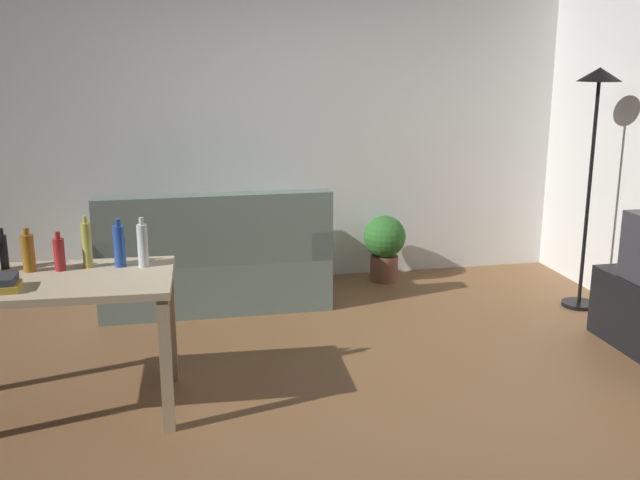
# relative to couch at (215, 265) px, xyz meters

# --- Properties ---
(ground_plane) EXTENTS (5.20, 4.40, 0.02)m
(ground_plane) POSITION_rel_couch_xyz_m (0.51, -1.59, -0.32)
(ground_plane) COLOR brown
(wall_rear) EXTENTS (5.20, 0.10, 2.70)m
(wall_rear) POSITION_rel_couch_xyz_m (0.51, 0.61, 1.04)
(wall_rear) COLOR white
(wall_rear) RESTS_ON ground_plane
(couch) EXTENTS (1.73, 0.84, 0.92)m
(couch) POSITION_rel_couch_xyz_m (0.00, 0.00, 0.00)
(couch) COLOR slate
(couch) RESTS_ON ground_plane
(torchiere_lamp) EXTENTS (0.32, 0.32, 1.81)m
(torchiere_lamp) POSITION_rel_couch_xyz_m (2.76, -0.64, 1.11)
(torchiere_lamp) COLOR black
(torchiere_lamp) RESTS_ON ground_plane
(desk) EXTENTS (1.23, 0.75, 0.76)m
(desk) POSITION_rel_couch_xyz_m (-0.92, -1.64, 0.34)
(desk) COLOR #C6B28E
(desk) RESTS_ON ground_plane
(potted_plant) EXTENTS (0.36, 0.36, 0.57)m
(potted_plant) POSITION_rel_couch_xyz_m (1.46, 0.31, 0.02)
(potted_plant) COLOR brown
(potted_plant) RESTS_ON ground_plane
(bottle_dark) EXTENTS (0.05, 0.05, 0.23)m
(bottle_dark) POSITION_rel_couch_xyz_m (-1.21, -1.41, 0.55)
(bottle_dark) COLOR black
(bottle_dark) RESTS_ON desk
(bottle_amber) EXTENTS (0.07, 0.07, 0.24)m
(bottle_amber) POSITION_rel_couch_xyz_m (-1.07, -1.49, 0.56)
(bottle_amber) COLOR #9E6019
(bottle_amber) RESTS_ON desk
(bottle_red) EXTENTS (0.06, 0.06, 0.22)m
(bottle_red) POSITION_rel_couch_xyz_m (-0.91, -1.50, 0.55)
(bottle_red) COLOR #AD2323
(bottle_red) RESTS_ON desk
(bottle_squat) EXTENTS (0.05, 0.05, 0.29)m
(bottle_squat) POSITION_rel_couch_xyz_m (-0.77, -1.47, 0.58)
(bottle_squat) COLOR #BCB24C
(bottle_squat) RESTS_ON desk
(bottle_blue) EXTENTS (0.06, 0.06, 0.27)m
(bottle_blue) POSITION_rel_couch_xyz_m (-0.59, -1.49, 0.57)
(bottle_blue) COLOR #2347A3
(bottle_blue) RESTS_ON desk
(bottle_clear) EXTENTS (0.06, 0.06, 0.28)m
(bottle_clear) POSITION_rel_couch_xyz_m (-0.47, -1.51, 0.58)
(bottle_clear) COLOR silver
(bottle_clear) RESTS_ON desk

